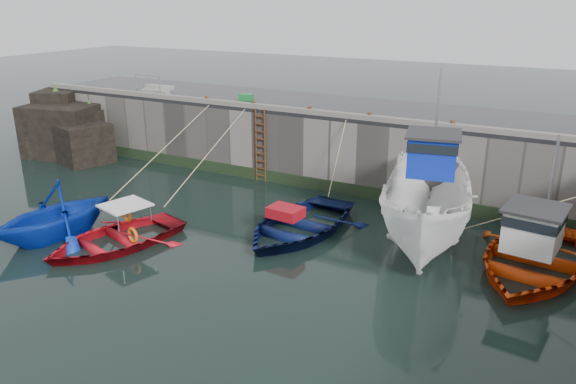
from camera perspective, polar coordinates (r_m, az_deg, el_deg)
The scene contains 22 objects.
ground at distance 16.46m, azimuth -14.73°, elevation -9.43°, with size 120.00×120.00×0.00m, color black.
quay_back at distance 25.77m, azimuth 3.99°, elevation 5.26°, with size 30.00×5.00×3.00m, color slate.
road_back at distance 25.44m, azimuth 4.07°, elevation 8.71°, with size 30.00×5.00×0.16m, color black.
kerb_back at distance 23.32m, azimuth 1.67°, elevation 8.23°, with size 30.00×0.30×0.20m, color slate.
algae_back at distance 23.92m, azimuth 1.40°, elevation 1.06°, with size 30.00×0.08×0.50m, color black.
rock_outcrop at distance 30.91m, azimuth -21.35°, elevation 5.89°, with size 5.85×4.24×3.41m.
ladder at distance 24.43m, azimuth -2.82°, elevation 4.72°, with size 0.51×0.08×3.20m.
boat_near_white at distance 20.71m, azimuth -22.42°, elevation -4.18°, with size 3.68×4.26×2.24m, color #0B30B2.
boat_near_white_rope at distance 24.29m, azimuth -12.48°, elevation 0.26°, with size 0.04×6.64×3.10m, color tan, non-canonical shape.
boat_near_blue at distance 19.35m, azimuth -17.15°, elevation -5.18°, with size 3.39×4.75×0.98m, color red.
boat_near_blue_rope at distance 23.08m, azimuth -7.85°, elevation -0.46°, with size 0.04×6.27×3.10m, color tan, non-canonical shape.
boat_near_navy at distance 19.51m, azimuth 1.04°, elevation -4.06°, with size 3.86×5.41×1.12m, color #0A1440.
boat_near_navy_rope at distance 22.41m, azimuth 5.07°, elevation -0.97°, with size 0.04×3.21×3.10m, color tan, non-canonical shape.
boat_far_white at distance 18.72m, azimuth 14.03°, elevation -1.64°, with size 4.38×8.05×5.94m.
boat_far_orange at distance 18.28m, azimuth 23.56°, elevation -6.09°, with size 4.93×6.42×4.23m.
fish_crate at distance 26.44m, azimuth -4.27°, elevation 9.60°, with size 0.63×0.42×0.29m, color #15772F.
railing at distance 29.06m, azimuth -13.17°, elevation 10.16°, with size 1.60×1.05×1.00m.
bollard_a at distance 25.97m, azimuth -8.26°, elevation 9.28°, with size 0.18×0.18×0.28m, color #3F1E0F.
bollard_b at distance 24.59m, azimuth -3.49°, elevation 8.88°, with size 0.18×0.18×0.28m, color #3F1E0F.
bollard_c at distance 23.31m, azimuth 2.23°, elevation 8.32°, with size 0.18×0.18×0.28m, color #3F1E0F.
bollard_d at distance 22.32m, azimuth 8.29°, elevation 7.64°, with size 0.18×0.18×0.28m, color #3F1E0F.
bollard_e at distance 21.46m, azimuth 16.36°, elevation 6.60°, with size 0.18×0.18×0.28m, color #3F1E0F.
Camera 1 is at (10.23, -10.32, 7.74)m, focal length 35.00 mm.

